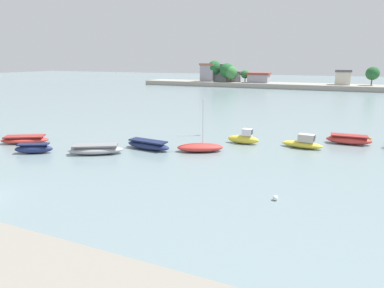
% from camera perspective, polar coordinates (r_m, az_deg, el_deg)
% --- Properties ---
extents(moored_boat_1, '(5.50, 4.16, 0.88)m').
position_cam_1_polar(moored_boat_1, '(42.81, -26.56, 0.66)').
color(moored_boat_1, '#C63833').
rests_on(moored_boat_1, ground).
extents(moored_boat_2, '(3.86, 2.72, 1.00)m').
position_cam_1_polar(moored_boat_2, '(37.85, -25.33, -0.72)').
color(moored_boat_2, navy).
rests_on(moored_boat_2, ground).
extents(moored_boat_3, '(5.72, 4.28, 0.99)m').
position_cam_1_polar(moored_boat_3, '(35.34, -16.08, -0.90)').
color(moored_boat_3, '#9E9EA3').
rests_on(moored_boat_3, ground).
extents(moored_boat_4, '(5.46, 2.12, 0.98)m').
position_cam_1_polar(moored_boat_4, '(36.05, -7.48, -0.17)').
color(moored_boat_4, navy).
rests_on(moored_boat_4, ground).
extents(moored_boat_5, '(5.13, 3.82, 5.36)m').
position_cam_1_polar(moored_boat_5, '(34.91, 1.41, -0.55)').
color(moored_boat_5, '#C63833').
rests_on(moored_boat_5, ground).
extents(moored_boat_6, '(3.61, 1.18, 1.75)m').
position_cam_1_polar(moored_boat_6, '(38.56, 8.79, 0.94)').
color(moored_boat_6, yellow).
rests_on(moored_boat_6, ground).
extents(moored_boat_7, '(4.44, 1.72, 1.55)m').
position_cam_1_polar(moored_boat_7, '(38.16, 18.38, 0.17)').
color(moored_boat_7, yellow).
rests_on(moored_boat_7, ground).
extents(moored_boat_8, '(4.88, 1.86, 1.04)m').
position_cam_1_polar(moored_boat_8, '(41.94, 25.12, 0.68)').
color(moored_boat_8, '#C63833').
rests_on(moored_boat_8, ground).
extents(mooring_buoy_0, '(0.37, 0.37, 0.37)m').
position_cam_1_polar(mooring_buoy_0, '(23.80, 13.99, -8.88)').
color(mooring_buoy_0, white).
rests_on(mooring_buoy_0, ground).
extents(mooring_buoy_2, '(0.35, 0.35, 0.35)m').
position_cam_1_polar(mooring_buoy_2, '(45.15, 28.05, 0.80)').
color(mooring_buoy_2, orange).
rests_on(mooring_buoy_2, ground).
extents(distant_shoreline, '(90.35, 11.73, 8.90)m').
position_cam_1_polar(distant_shoreline, '(119.12, 11.39, 10.53)').
color(distant_shoreline, gray).
rests_on(distant_shoreline, ground).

